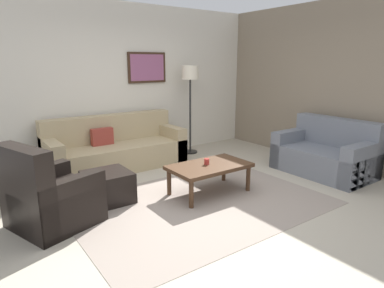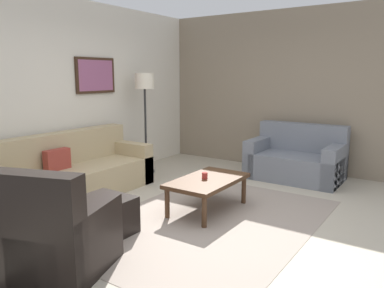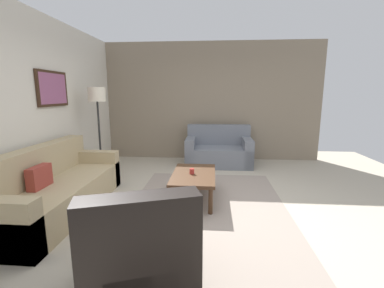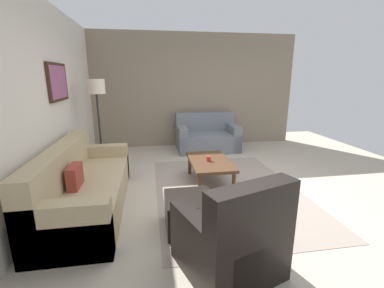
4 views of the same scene
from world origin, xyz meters
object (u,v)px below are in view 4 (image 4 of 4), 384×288
at_px(cup, 209,159).
at_px(lamp_standing, 97,96).
at_px(couch_main, 81,189).
at_px(framed_artwork, 58,82).
at_px(ottoman, 190,212).
at_px(armchair_leather, 233,243).
at_px(coffee_table, 210,163).
at_px(couch_loveseat, 206,137).

distance_m(cup, lamp_standing, 2.34).
xyz_separation_m(couch_main, framed_artwork, (0.89, 0.40, 1.37)).
distance_m(ottoman, lamp_standing, 2.90).
bearing_deg(armchair_leather, coffee_table, -7.34).
distance_m(coffee_table, framed_artwork, 2.66).
relative_size(ottoman, coffee_table, 0.51).
distance_m(couch_main, coffee_table, 1.98).
relative_size(couch_loveseat, lamp_standing, 0.85).
height_order(couch_main, framed_artwork, framed_artwork).
distance_m(couch_main, cup, 1.95).
height_order(couch_main, cup, couch_main).
height_order(armchair_leather, framed_artwork, framed_artwork).
xyz_separation_m(coffee_table, lamp_standing, (1.01, 1.89, 1.05)).
bearing_deg(armchair_leather, couch_main, 48.20).
relative_size(armchair_leather, coffee_table, 0.92).
bearing_deg(armchair_leather, couch_loveseat, -9.25).
xyz_separation_m(couch_main, ottoman, (-0.68, -1.36, -0.10)).
bearing_deg(ottoman, coffee_table, -22.99).
height_order(couch_main, ottoman, couch_main).
xyz_separation_m(ottoman, cup, (1.22, -0.51, 0.25)).
relative_size(armchair_leather, framed_artwork, 1.32).
relative_size(cup, lamp_standing, 0.05).
relative_size(ottoman, cup, 6.97).
relative_size(couch_main, armchair_leather, 2.26).
distance_m(couch_loveseat, ottoman, 3.51).
xyz_separation_m(armchair_leather, ottoman, (0.78, 0.27, -0.11)).
height_order(couch_main, coffee_table, couch_main).
bearing_deg(lamp_standing, couch_main, 179.63).
bearing_deg(couch_main, armchair_leather, -131.80).
height_order(couch_main, couch_loveseat, same).
bearing_deg(framed_artwork, couch_main, -155.74).
xyz_separation_m(armchair_leather, cup, (2.01, -0.24, 0.14)).
xyz_separation_m(cup, framed_artwork, (0.34, 2.27, 1.22)).
distance_m(couch_main, armchair_leather, 2.19).
height_order(armchair_leather, ottoman, armchair_leather).
bearing_deg(cup, ottoman, 157.58).
height_order(ottoman, coffee_table, coffee_table).
distance_m(ottoman, coffee_table, 1.37).
xyz_separation_m(coffee_table, framed_artwork, (0.31, 2.30, 1.31)).
height_order(cup, lamp_standing, lamp_standing).
bearing_deg(couch_loveseat, armchair_leather, 170.75).
bearing_deg(couch_loveseat, coffee_table, 168.94).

